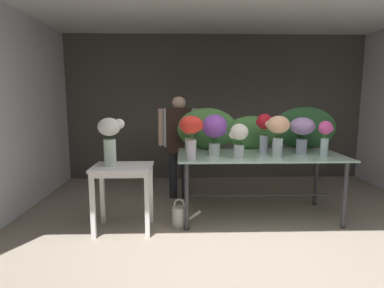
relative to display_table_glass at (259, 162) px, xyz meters
name	(u,v)px	position (x,y,z in m)	size (l,w,h in m)	color
ground_plane	(227,209)	(-0.36, 0.28, -0.72)	(8.01, 8.01, 0.00)	gray
wall_back	(215,108)	(-0.36, 2.10, 0.62)	(5.66, 0.12, 2.68)	#4C4742
wall_left	(13,113)	(-3.19, 0.28, 0.62)	(0.12, 3.76, 2.68)	silver
ceiling_slab	(231,2)	(-0.36, 0.28, 2.02)	(5.78, 3.76, 0.12)	silver
display_table_glass	(259,162)	(0.00, 0.00, 0.00)	(2.06, 1.01, 0.84)	#B0D8C1
side_table_white	(123,176)	(-1.67, -0.38, -0.07)	(0.67, 0.51, 0.77)	white
florist	(179,135)	(-1.03, 0.81, 0.25)	(0.62, 0.24, 1.57)	#232328
foliage_backdrop	(256,129)	(0.04, 0.38, 0.39)	(2.21, 0.27, 0.58)	#477F3D
vase_lilac_freesia	(302,130)	(0.54, 0.01, 0.42)	(0.31, 0.31, 0.46)	silver
vase_fuchsia_carnations	(325,135)	(0.74, -0.20, 0.37)	(0.18, 0.16, 0.43)	silver
vase_violet_lilies	(215,129)	(-0.58, -0.07, 0.43)	(0.31, 0.31, 0.51)	silver
vase_crimson_roses	(264,129)	(0.06, 0.03, 0.43)	(0.20, 0.19, 0.51)	silver
vase_scarlet_hydrangea	(191,131)	(-0.88, -0.38, 0.45)	(0.27, 0.27, 0.51)	silver
vase_peach_stock	(278,130)	(0.16, -0.22, 0.44)	(0.29, 0.27, 0.50)	silver
vase_coral_anemones	(190,130)	(-0.88, 0.22, 0.39)	(0.28, 0.23, 0.46)	silver
vase_ivory_tulips	(239,138)	(-0.32, -0.28, 0.36)	(0.23, 0.21, 0.41)	silver
vase_white_roses_tall	(110,136)	(-1.79, -0.37, 0.39)	(0.29, 0.25, 0.55)	silver
watering_can	(180,216)	(-1.01, -0.30, -0.59)	(0.35, 0.18, 0.34)	#B7B2A8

